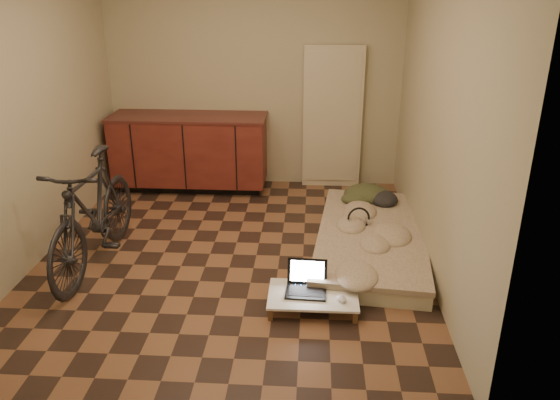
# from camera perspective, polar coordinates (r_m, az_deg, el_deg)

# --- Properties ---
(room_shell) EXTENTS (3.50, 4.00, 2.60)m
(room_shell) POSITION_cam_1_polar(r_m,az_deg,el_deg) (4.69, -5.43, 8.49)
(room_shell) COLOR brown
(room_shell) RESTS_ON ground
(cabinets) EXTENTS (1.84, 0.62, 0.91)m
(cabinets) POSITION_cam_1_polar(r_m,az_deg,el_deg) (6.67, -9.38, 5.01)
(cabinets) COLOR black
(cabinets) RESTS_ON ground
(appliance_panel) EXTENTS (0.70, 0.10, 1.70)m
(appliance_panel) POSITION_cam_1_polar(r_m,az_deg,el_deg) (6.63, 5.51, 8.55)
(appliance_panel) COLOR beige
(appliance_panel) RESTS_ON ground
(bicycle) EXTENTS (0.58, 1.77, 1.13)m
(bicycle) POSITION_cam_1_polar(r_m,az_deg,el_deg) (4.98, -19.03, -0.73)
(bicycle) COLOR black
(bicycle) RESTS_ON ground
(futon) EXTENTS (1.20, 2.16, 0.18)m
(futon) POSITION_cam_1_polar(r_m,az_deg,el_deg) (5.29, 9.50, -4.05)
(futon) COLOR beige
(futon) RESTS_ON ground
(clothing_pile) EXTENTS (0.57, 0.49, 0.21)m
(clothing_pile) POSITION_cam_1_polar(r_m,az_deg,el_deg) (5.96, 9.50, 1.05)
(clothing_pile) COLOR #394025
(clothing_pile) RESTS_ON futon
(headphones) EXTENTS (0.28, 0.26, 0.16)m
(headphones) POSITION_cam_1_polar(r_m,az_deg,el_deg) (5.32, 8.23, -1.83)
(headphones) COLOR black
(headphones) RESTS_ON futon
(lap_desk) EXTENTS (0.70, 0.45, 0.12)m
(lap_desk) POSITION_cam_1_polar(r_m,az_deg,el_deg) (4.33, 3.47, -9.94)
(lap_desk) COLOR brown
(lap_desk) RESTS_ON ground
(laptop) EXTENTS (0.33, 0.30, 0.22)m
(laptop) POSITION_cam_1_polar(r_m,az_deg,el_deg) (4.35, 2.77, -8.79)
(laptop) COLOR black
(laptop) RESTS_ON lap_desk
(mouse) EXTENTS (0.10, 0.12, 0.04)m
(mouse) POSITION_cam_1_polar(r_m,az_deg,el_deg) (4.25, 6.42, -10.19)
(mouse) COLOR silver
(mouse) RESTS_ON lap_desk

